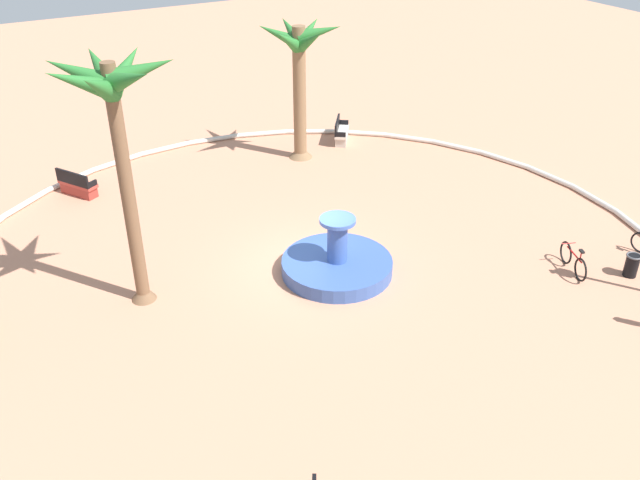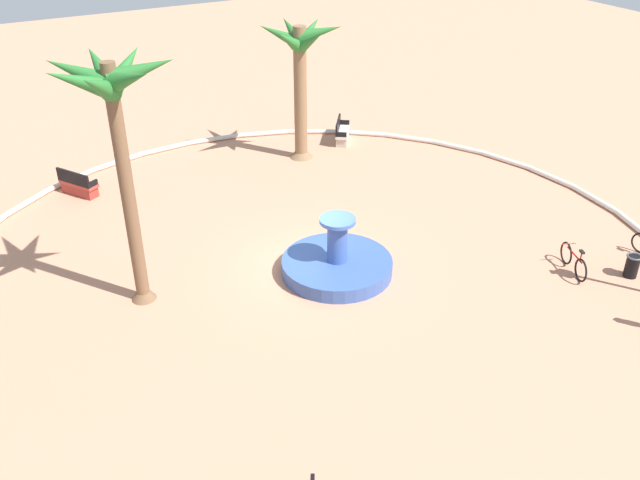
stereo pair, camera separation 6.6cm
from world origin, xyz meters
name	(u,v)px [view 1 (the left image)]	position (x,y,z in m)	size (l,w,h in m)	color
ground_plane	(313,266)	(0.00, 0.00, 0.00)	(80.00, 80.00, 0.00)	tan
plaza_curb	(313,263)	(0.00, 0.00, 0.10)	(22.76, 22.76, 0.20)	silver
fountain	(337,264)	(-0.68, -0.47, 0.29)	(3.39, 3.39, 1.88)	#38569E
palm_tree_near_fountain	(299,64)	(7.78, -3.66, 3.92)	(3.29, 3.13, 5.66)	brown
palm_tree_by_curb	(114,113)	(0.82, 5.14, 5.61)	(3.28, 3.27, 7.15)	brown
bench_west	(341,134)	(8.44, -6.01, 0.35)	(1.59, 1.34, 1.00)	beige
bench_north	(78,186)	(8.63, 5.27, 0.35)	(1.63, 1.26, 1.00)	#B73D33
trash_bin	(632,265)	(-5.16, -8.17, 0.39)	(0.46, 0.46, 0.73)	black
bicycle_by_lamppost	(573,260)	(-4.12, -6.81, 0.38)	(1.62, 0.72, 0.94)	black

